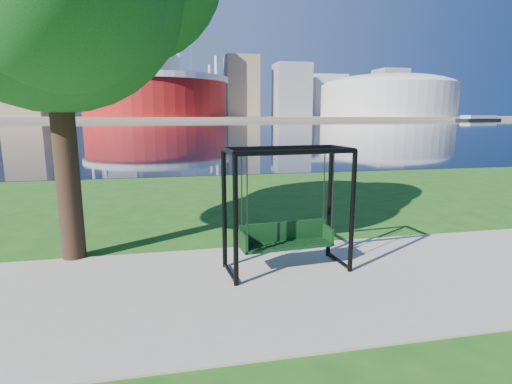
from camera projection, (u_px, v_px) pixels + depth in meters
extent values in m
plane|color=#1E5114|center=(255.00, 275.00, 7.06)|extent=(900.00, 900.00, 0.00)
cube|color=#9E937F|center=(262.00, 286.00, 6.58)|extent=(120.00, 4.00, 0.03)
cube|color=black|center=(178.00, 126.00, 105.15)|extent=(900.00, 180.00, 0.02)
cube|color=#937F60|center=(174.00, 118.00, 301.15)|extent=(900.00, 228.00, 2.00)
cylinder|color=maroon|center=(156.00, 97.00, 228.62)|extent=(80.00, 80.00, 22.00)
cylinder|color=silver|center=(155.00, 80.00, 226.82)|extent=(83.00, 83.00, 3.00)
cylinder|color=silver|center=(210.00, 91.00, 252.49)|extent=(2.00, 2.00, 32.00)
cylinder|color=silver|center=(100.00, 90.00, 239.40)|extent=(2.00, 2.00, 32.00)
cylinder|color=silver|center=(88.00, 85.00, 202.85)|extent=(2.00, 2.00, 32.00)
cylinder|color=silver|center=(217.00, 87.00, 215.95)|extent=(2.00, 2.00, 32.00)
cylinder|color=beige|center=(387.00, 101.00, 257.66)|extent=(84.00, 84.00, 20.00)
ellipsoid|color=beige|center=(388.00, 87.00, 255.97)|extent=(84.00, 84.00, 15.12)
cube|color=#998466|center=(19.00, 50.00, 266.99)|extent=(26.00, 26.00, 88.00)
cube|color=slate|center=(75.00, 52.00, 296.34)|extent=(30.00, 24.00, 95.00)
cube|color=gray|center=(115.00, 65.00, 285.25)|extent=(24.00, 24.00, 72.00)
cube|color=silver|center=(159.00, 66.00, 319.32)|extent=(32.00, 28.00, 80.00)
cube|color=slate|center=(206.00, 78.00, 304.31)|extent=(22.00, 22.00, 58.00)
cube|color=#998466|center=(241.00, 87.00, 325.65)|extent=(26.00, 26.00, 48.00)
cube|color=gray|center=(292.00, 90.00, 324.56)|extent=(28.00, 24.00, 42.00)
cube|color=silver|center=(327.00, 96.00, 357.13)|extent=(30.00, 26.00, 36.00)
cube|color=gray|center=(389.00, 93.00, 347.47)|extent=(24.00, 24.00, 40.00)
cube|color=#998466|center=(420.00, 99.00, 370.61)|extent=(26.00, 26.00, 32.00)
cylinder|color=black|center=(236.00, 222.00, 6.38)|extent=(0.09, 0.09, 2.20)
cylinder|color=black|center=(352.00, 213.00, 6.97)|extent=(0.09, 0.09, 2.20)
cylinder|color=black|center=(224.00, 210.00, 7.18)|extent=(0.09, 0.09, 2.20)
cylinder|color=black|center=(330.00, 203.00, 7.78)|extent=(0.09, 0.09, 2.20)
cylinder|color=black|center=(298.00, 152.00, 6.47)|extent=(2.10, 0.27, 0.09)
cylinder|color=black|center=(280.00, 148.00, 7.27)|extent=(2.10, 0.27, 0.09)
cylinder|color=black|center=(229.00, 152.00, 6.57)|extent=(0.16, 0.86, 0.09)
cylinder|color=black|center=(230.00, 273.00, 6.97)|extent=(0.14, 0.86, 0.07)
cylinder|color=black|center=(343.00, 149.00, 7.17)|extent=(0.16, 0.86, 0.09)
cylinder|color=black|center=(338.00, 260.00, 7.57)|extent=(0.14, 0.86, 0.07)
cube|color=black|center=(287.00, 245.00, 7.19)|extent=(1.70, 0.57, 0.06)
cube|color=black|center=(283.00, 231.00, 7.33)|extent=(1.67, 0.19, 0.36)
cube|color=black|center=(244.00, 242.00, 6.94)|extent=(0.08, 0.43, 0.32)
cube|color=black|center=(328.00, 234.00, 7.40)|extent=(0.08, 0.43, 0.32)
cylinder|color=#313136|center=(247.00, 197.00, 6.62)|extent=(0.02, 0.02, 1.38)
cylinder|color=#313136|center=(333.00, 191.00, 7.06)|extent=(0.02, 0.02, 1.38)
cylinder|color=#313136|center=(242.00, 193.00, 6.95)|extent=(0.02, 0.02, 1.38)
cylinder|color=#313136|center=(324.00, 188.00, 7.40)|extent=(0.02, 0.02, 1.38)
cylinder|color=black|center=(65.00, 146.00, 7.48)|extent=(0.44, 0.44, 4.42)
cube|color=black|center=(479.00, 120.00, 219.14)|extent=(29.62, 15.08, 1.14)
cube|color=beige|center=(479.00, 117.00, 218.87)|extent=(23.72, 12.15, 1.72)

